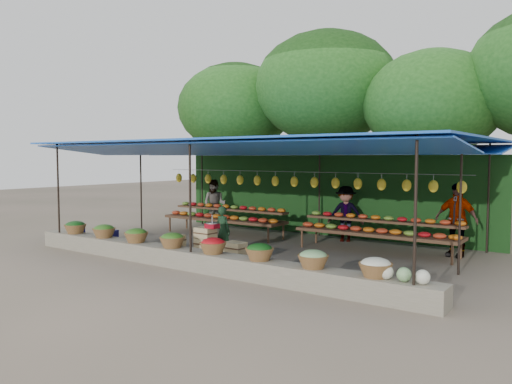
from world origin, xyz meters
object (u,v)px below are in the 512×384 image
Objects in this scene: blue_crate_front at (76,233)px; blue_crate_back at (107,236)px; vendor_seated at (223,231)px; weighing_scale at (212,225)px; crate_counter at (204,247)px.

blue_crate_back is (1.40, 0.05, 0.03)m from blue_crate_front.
vendor_seated is 4.09m from blue_crate_back.
blue_crate_front is (-5.63, 0.22, -0.71)m from weighing_scale.
blue_crate_back reaches higher than blue_crate_front.
crate_counter is 0.69m from vendor_seated.
crate_counter is at bearing 93.27° from vendor_seated.
vendor_seated reaches higher than crate_counter.
weighing_scale is 4.29m from blue_crate_back.
blue_crate_front is at bearing 167.99° from blue_crate_back.
vendor_seated is at bearing 106.01° from weighing_scale.
vendor_seated is 2.23× the size of blue_crate_back.
crate_counter is at bearing -18.25° from blue_crate_back.
blue_crate_front is at bearing 177.62° from crate_counter.
crate_counter is 5.39m from blue_crate_front.
crate_counter reaches higher than blue_crate_front.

